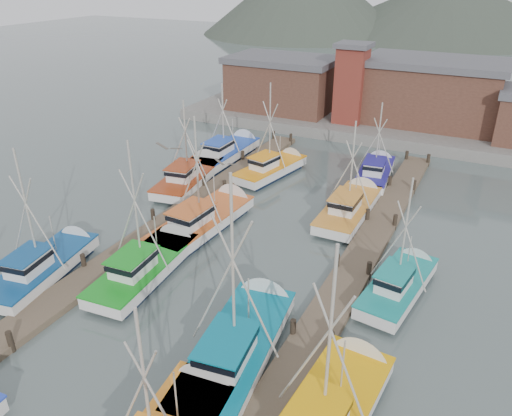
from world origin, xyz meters
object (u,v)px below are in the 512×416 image
at_px(lookout_tower, 351,83).
at_px(boat_4, 149,264).
at_px(boat_12, 274,168).
at_px(boat_8, 206,218).

height_order(lookout_tower, boat_4, lookout_tower).
bearing_deg(boat_12, lookout_tower, 93.55).
bearing_deg(boat_8, boat_12, 92.42).
bearing_deg(lookout_tower, boat_12, -97.85).
bearing_deg(boat_4, boat_8, 86.22).
height_order(boat_8, boat_12, boat_8).
bearing_deg(boat_8, lookout_tower, 88.36).
distance_m(boat_4, boat_8, 6.79).
bearing_deg(boat_4, boat_12, 85.21).
bearing_deg(lookout_tower, boat_8, -94.91).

